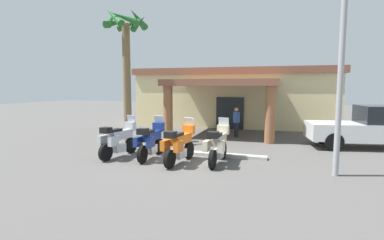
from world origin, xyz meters
The scene contains 11 objects.
ground_plane centered at (0.00, 0.00, 0.00)m, with size 80.00×80.00×0.00m, color #514F4C.
motel_building centered at (-0.10, 11.24, 2.08)m, with size 14.21×10.66×4.05m.
motorcycle_silver centered at (-2.62, -0.41, 0.70)m, with size 0.79×2.21×1.61m.
motorcycle_blue centered at (-1.28, -0.24, 0.70)m, with size 0.71×2.21×1.61m.
motorcycle_orange centered at (0.05, -0.60, 0.70)m, with size 0.75×2.21×1.61m.
motorcycle_cream centered at (1.39, -0.19, 0.70)m, with size 0.70×2.21×1.61m.
pedestrian centered at (0.97, 5.78, 0.95)m, with size 0.42×0.38×1.65m.
pickup_truck_white centered at (7.30, 4.73, 0.94)m, with size 5.46×2.82×1.95m.
palm_tree_roadside centered at (-4.04, 2.69, 4.77)m, with size 2.17×2.27×6.68m.
roadside_sign centered at (5.26, -0.45, 4.89)m, with size 1.40×0.18×7.36m.
curb_strip centered at (-0.62, 0.98, 0.06)m, with size 7.35×0.36×0.12m, color #ADA89E.
Camera 1 is at (3.93, -10.71, 2.81)m, focal length 28.28 mm.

